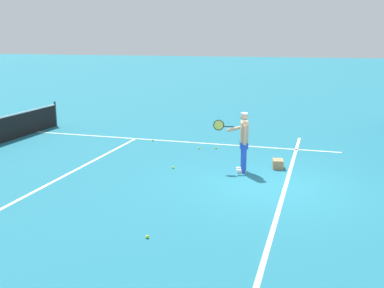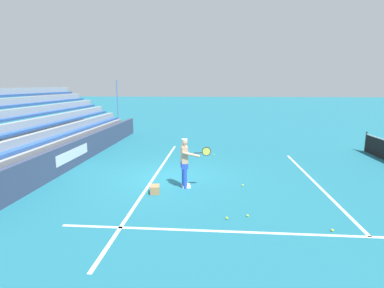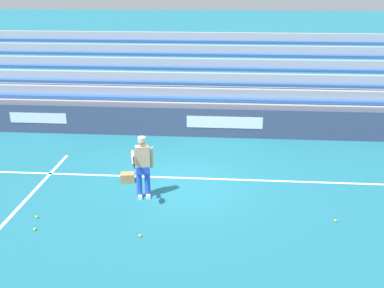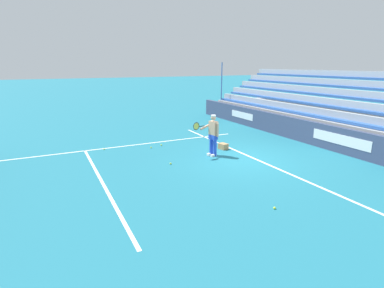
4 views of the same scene
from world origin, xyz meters
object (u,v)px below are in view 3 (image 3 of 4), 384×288
at_px(tennis_player, 143,166).
at_px(tennis_ball_near_player, 37,217).
at_px(ball_box_cardboard, 128,177).
at_px(tennis_ball_on_baseline, 35,229).
at_px(tennis_ball_stray_back, 335,221).
at_px(tennis_ball_midcourt, 140,236).

xyz_separation_m(tennis_player, tennis_ball_near_player, (2.43, 1.36, -0.86)).
distance_m(ball_box_cardboard, tennis_ball_near_player, 2.91).
relative_size(tennis_player, tennis_ball_near_player, 25.98).
bearing_deg(ball_box_cardboard, tennis_ball_on_baseline, 60.88).
bearing_deg(tennis_ball_near_player, tennis_ball_on_baseline, 108.67).
relative_size(ball_box_cardboard, tennis_ball_stray_back, 6.06).
height_order(tennis_player, tennis_ball_near_player, tennis_player).
relative_size(tennis_player, tennis_ball_midcourt, 25.98).
distance_m(tennis_player, ball_box_cardboard, 1.37).
height_order(tennis_ball_on_baseline, tennis_ball_near_player, same).
bearing_deg(tennis_ball_on_baseline, tennis_ball_stray_back, -172.26).
bearing_deg(tennis_player, tennis_ball_on_baseline, 40.66).
relative_size(ball_box_cardboard, tennis_ball_midcourt, 6.06).
xyz_separation_m(ball_box_cardboard, tennis_ball_stray_back, (-5.54, 1.89, -0.10)).
xyz_separation_m(tennis_player, tennis_ball_midcourt, (-0.28, 2.01, -0.86)).
xyz_separation_m(tennis_ball_near_player, tennis_ball_midcourt, (-2.71, 0.65, 0.00)).
relative_size(tennis_player, tennis_ball_stray_back, 25.98).
bearing_deg(tennis_ball_stray_back, tennis_player, -11.03).
bearing_deg(ball_box_cardboard, tennis_ball_near_player, 52.13).
xyz_separation_m(ball_box_cardboard, tennis_ball_on_baseline, (1.60, 2.86, -0.10)).
relative_size(ball_box_cardboard, tennis_ball_on_baseline, 6.06).
distance_m(tennis_ball_on_baseline, tennis_ball_stray_back, 7.20).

